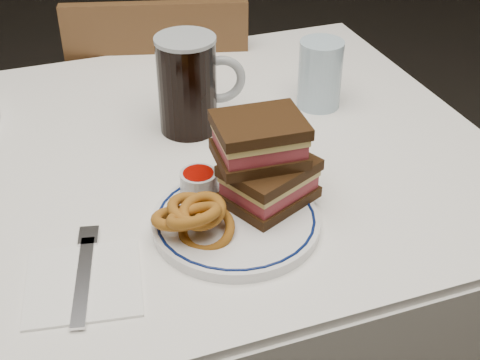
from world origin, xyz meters
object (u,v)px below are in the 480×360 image
object	(u,v)px
chair_far	(166,137)
reuben_sandwich	(264,161)
main_plate	(236,221)
beer_mug	(189,84)

from	to	relation	value
chair_far	reuben_sandwich	xyz separation A→B (m)	(-0.02, -0.71, 0.36)
reuben_sandwich	chair_far	bearing A→B (deg)	88.72
chair_far	main_plate	distance (m)	0.80
chair_far	beer_mug	bearing A→B (deg)	-96.60
main_plate	beer_mug	world-z (taller)	beer_mug
beer_mug	main_plate	bearing A→B (deg)	-93.67
main_plate	beer_mug	distance (m)	0.30
beer_mug	reuben_sandwich	bearing A→B (deg)	-81.99
main_plate	reuben_sandwich	size ratio (longest dim) A/B	1.56
reuben_sandwich	beer_mug	bearing A→B (deg)	98.01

